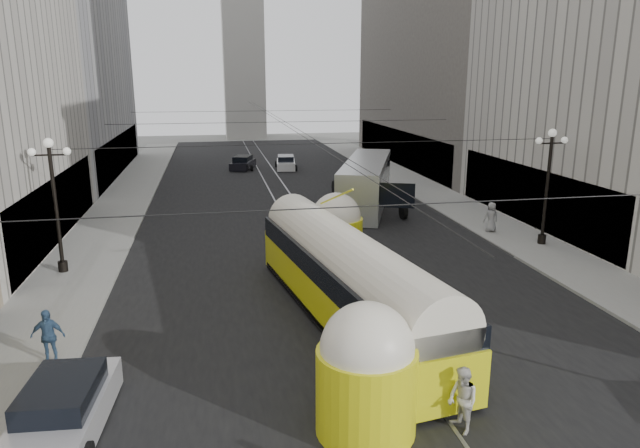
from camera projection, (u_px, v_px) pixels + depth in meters
name	position (u px, v px, depth m)	size (l,w,h in m)	color
road	(285.00, 201.00, 43.47)	(20.00, 85.00, 0.02)	black
sidewalk_left	(127.00, 197.00, 44.61)	(4.00, 72.00, 0.15)	gray
sidewalk_right	(418.00, 186.00, 48.95)	(4.00, 72.00, 0.15)	gray
rail_left	(275.00, 201.00, 43.34)	(0.12, 85.00, 0.04)	gray
rail_right	(295.00, 201.00, 43.61)	(0.12, 85.00, 0.04)	gray
building_left_far	(39.00, 18.00, 51.00)	(12.60, 28.60, 28.60)	#999999
building_right_far	(459.00, 4.00, 57.73)	(12.60, 32.60, 32.60)	#514C47
distant_tower	(243.00, 36.00, 84.87)	(6.00, 6.00, 31.36)	#B2AFA8
lamppost_left_mid	(55.00, 198.00, 26.47)	(1.86, 0.44, 6.37)	black
lamppost_right_mid	(548.00, 180.00, 31.03)	(1.86, 0.44, 6.37)	black
catenary	(287.00, 124.00, 41.06)	(25.00, 72.00, 0.23)	black
streetcar	(347.00, 277.00, 21.71)	(4.91, 16.66, 3.69)	#D2D212
city_bus	(366.00, 181.00, 41.48)	(7.22, 13.72, 3.36)	#B5B8BA
sedan_silver	(64.00, 410.00, 15.07)	(2.30, 4.89, 1.50)	silver
sedan_white_far	(286.00, 163.00, 58.27)	(2.31, 4.57, 1.39)	white
sedan_dark_far	(243.00, 163.00, 58.31)	(2.98, 4.62, 1.35)	black
pedestrian_crossing_b	(462.00, 400.00, 15.07)	(0.89, 0.70, 1.84)	beige
pedestrian_sidewalk_right	(491.00, 217.00, 34.16)	(0.88, 0.54, 1.80)	gray
pedestrian_sidewalk_left	(48.00, 336.00, 18.44)	(1.08, 0.61, 1.84)	#38587B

